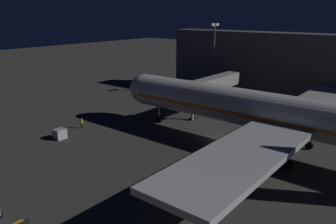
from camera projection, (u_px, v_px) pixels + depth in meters
ground_plane at (223, 139)px, 53.94m from camera, size 320.00×320.00×0.00m
airliner_at_gate at (293, 117)px, 45.99m from camera, size 53.95×60.60×20.28m
jet_bridge at (207, 85)px, 65.48m from camera, size 18.16×3.40×7.31m
apron_floodlight_mast at (214, 54)px, 80.87m from camera, size 2.90×0.50×16.89m
baggage_container_near_belt at (60, 134)px, 53.76m from camera, size 1.74×1.56×1.60m
ground_crew_near_nose_gear at (82, 123)px, 58.52m from camera, size 0.40×0.40×1.77m
traffic_cone_nose_port at (145, 113)px, 66.81m from camera, size 0.36×0.36×0.55m
traffic_cone_nose_starboard at (129, 118)px, 63.52m from camera, size 0.36×0.36×0.55m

